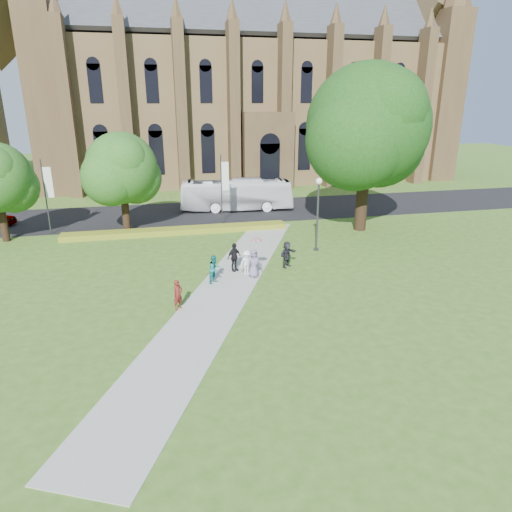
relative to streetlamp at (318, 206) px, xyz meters
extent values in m
plane|color=#3C5B1B|center=(-7.50, -6.50, -3.30)|extent=(160.00, 160.00, 0.00)
cube|color=black|center=(-7.50, 13.50, -3.29)|extent=(160.00, 10.00, 0.02)
cube|color=#B2B2A8|center=(-7.50, -5.50, -3.28)|extent=(15.58, 28.54, 0.04)
cube|color=#AEAA22|center=(-9.50, 6.70, -3.07)|extent=(18.00, 1.40, 0.45)
cube|color=brown|center=(2.50, 33.50, 5.20)|extent=(52.00, 16.00, 17.00)
cube|color=brown|center=(-22.00, 26.50, 7.20)|extent=(3.50, 3.50, 21.00)
cube|color=brown|center=(27.00, 26.50, 7.20)|extent=(3.50, 3.50, 21.00)
cube|color=brown|center=(2.50, 24.50, 1.20)|extent=(6.00, 2.50, 9.00)
cylinder|color=#38383D|center=(0.00, 0.00, -0.90)|extent=(0.14, 0.14, 4.80)
sphere|color=white|center=(0.00, 0.00, 1.72)|extent=(0.44, 0.44, 0.44)
cylinder|color=#38383D|center=(0.00, 0.00, -3.22)|extent=(0.36, 0.36, 0.15)
cylinder|color=#332114|center=(5.50, 4.50, 0.00)|extent=(0.96, 0.96, 6.60)
sphere|color=#1B3D10|center=(5.50, 4.50, 5.10)|extent=(9.60, 9.60, 9.60)
cylinder|color=#332114|center=(-22.50, 7.50, -1.37)|extent=(0.56, 0.56, 3.85)
cylinder|color=#332114|center=(-13.50, 8.00, -1.23)|extent=(0.60, 0.60, 4.12)
sphere|color=#245118|center=(-13.50, 8.00, 1.95)|extent=(5.60, 5.60, 5.60)
cylinder|color=#38383D|center=(-5.50, 8.70, -0.30)|extent=(0.10, 0.10, 6.00)
cube|color=white|center=(-5.15, 8.70, 0.90)|extent=(0.60, 0.02, 2.40)
cylinder|color=#38383D|center=(-19.50, 8.70, -0.30)|extent=(0.10, 0.10, 6.00)
cube|color=white|center=(-19.15, 8.70, 0.90)|extent=(0.60, 0.02, 2.40)
imported|color=white|center=(-3.28, 13.84, -1.76)|extent=(11.13, 3.77, 3.04)
imported|color=maroon|center=(-10.33, -7.76, -2.46)|extent=(0.69, 0.67, 1.59)
imported|color=#167272|center=(-7.99, -4.59, -2.41)|extent=(1.04, 1.02, 1.69)
imported|color=white|center=(-5.86, -3.62, -2.49)|extent=(1.12, 0.88, 1.52)
imported|color=black|center=(-6.52, -2.92, -2.34)|extent=(1.14, 0.96, 1.83)
imported|color=slate|center=(-5.54, -4.25, -2.38)|extent=(0.96, 0.72, 1.76)
imported|color=#24232A|center=(-3.07, -2.91, -2.41)|extent=(1.55, 1.36, 1.70)
imported|color=pink|center=(-5.36, -4.15, -1.20)|extent=(0.74, 0.74, 0.60)
camera|label=1|loc=(-11.17, -29.60, 6.98)|focal=32.00mm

